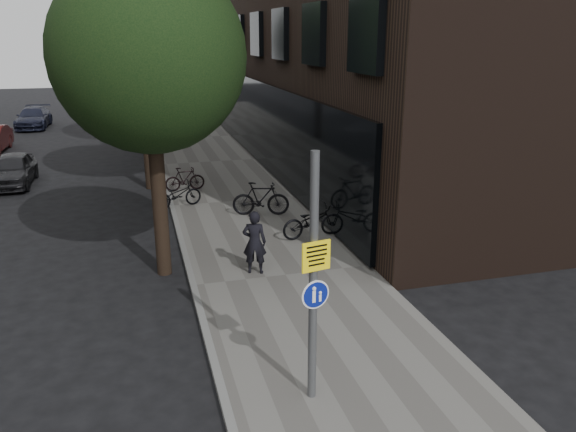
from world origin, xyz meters
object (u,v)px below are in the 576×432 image
object	(u,v)px
pedestrian	(254,242)
parked_bike_facade_near	(312,221)
parked_car_near	(13,170)
signpost	(313,281)

from	to	relation	value
pedestrian	parked_bike_facade_near	world-z (taller)	pedestrian
pedestrian	parked_bike_facade_near	distance (m)	2.99
pedestrian	parked_car_near	size ratio (longest dim) A/B	0.43
signpost	parked_bike_facade_near	xyz separation A→B (m)	(2.30, 7.19, -1.57)
signpost	parked_car_near	xyz separation A→B (m)	(-7.22, 16.40, -1.54)
signpost	parked_car_near	bearing A→B (deg)	102.94
signpost	parked_bike_facade_near	bearing A→B (deg)	61.40
parked_bike_facade_near	parked_car_near	xyz separation A→B (m)	(-9.53, 9.21, 0.03)
parked_bike_facade_near	parked_car_near	distance (m)	13.26
signpost	parked_bike_facade_near	size ratio (longest dim) A/B	2.20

